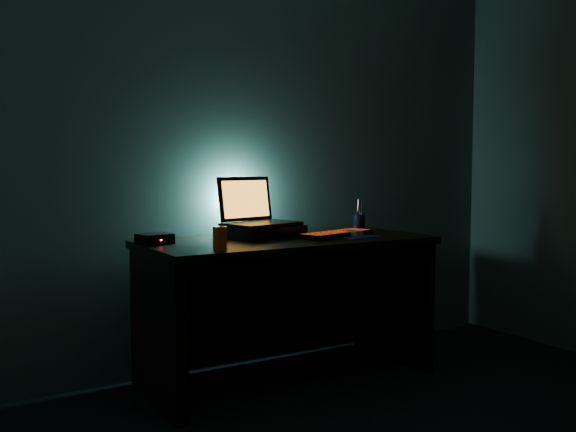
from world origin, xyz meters
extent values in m
cube|color=#4B564F|center=(0.00, 2.00, 1.25)|extent=(3.50, 0.00, 2.50)
cube|color=black|center=(0.00, 1.62, 0.73)|extent=(1.50, 0.70, 0.04)
cube|color=black|center=(-0.71, 1.62, 0.35)|extent=(0.06, 0.64, 0.71)
cube|color=black|center=(0.71, 1.62, 0.35)|extent=(0.06, 0.64, 0.71)
cube|color=black|center=(0.00, 1.95, 0.35)|extent=(1.38, 0.02, 0.65)
cube|color=black|center=(-0.08, 1.75, 0.78)|extent=(0.46, 0.39, 0.06)
cube|color=black|center=(-0.08, 1.75, 0.82)|extent=(0.43, 0.35, 0.02)
cube|color=black|center=(-0.12, 1.87, 0.95)|extent=(0.36, 0.13, 0.24)
cube|color=orange|center=(-0.11, 1.87, 0.95)|extent=(0.32, 0.11, 0.20)
cube|color=black|center=(0.26, 1.55, 0.76)|extent=(0.48, 0.27, 0.03)
cube|color=red|center=(0.26, 1.55, 0.78)|extent=(0.46, 0.24, 0.00)
cube|color=navy|center=(0.34, 1.50, 0.75)|extent=(0.24, 0.22, 0.00)
cube|color=gray|center=(0.34, 1.50, 0.77)|extent=(0.07, 0.10, 0.03)
cylinder|color=black|center=(0.57, 1.76, 0.80)|extent=(0.08, 0.08, 0.09)
cylinder|color=#FF5A0D|center=(-0.51, 1.35, 0.80)|extent=(0.08, 0.08, 0.11)
cube|color=black|center=(-0.68, 1.73, 0.78)|extent=(0.17, 0.15, 0.05)
sphere|color=#FF0C07|center=(-0.67, 1.66, 0.78)|extent=(0.01, 0.01, 0.01)
camera|label=1|loc=(-1.70, -1.23, 1.12)|focal=40.00mm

